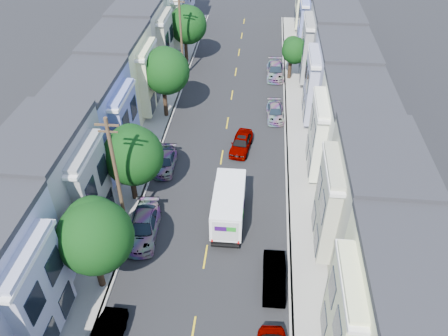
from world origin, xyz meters
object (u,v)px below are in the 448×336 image
object	(u,v)px
utility_pole_far	(181,37)
parked_right_b	(274,277)
tree_c	(132,156)
lead_sedan	(241,143)
fedex_truck	(229,205)
parked_left_d	(165,162)
tree_d	(165,71)
parked_right_d	(275,71)
tree_far_r	(294,51)
utility_pole_near	(117,179)
parked_right_c	(275,112)
tree_e	(187,25)
tree_b	(94,237)
parked_left_c	(143,227)

from	to	relation	value
utility_pole_far	parked_right_b	xyz separation A→B (m)	(11.20, -29.88, -4.45)
tree_c	parked_right_b	distance (m)	14.00
lead_sedan	fedex_truck	bearing A→B (deg)	-84.08
parked_left_d	parked_right_b	world-z (taller)	parked_right_b
tree_d	utility_pole_far	xyz separation A→B (m)	(0.00, 9.24, -0.07)
tree_c	parked_right_d	xyz separation A→B (m)	(11.20, 23.66, -3.74)
tree_far_r	lead_sedan	distance (m)	16.39
utility_pole_near	utility_pole_far	world-z (taller)	same
tree_c	fedex_truck	size ratio (longest dim) A/B	1.13
tree_far_r	parked_right_d	world-z (taller)	tree_far_r
tree_c	lead_sedan	world-z (taller)	tree_c
parked_right_c	fedex_truck	bearing A→B (deg)	-106.86
tree_d	parked_right_b	xyz separation A→B (m)	(11.20, -20.64, -4.52)
tree_e	utility_pole_far	bearing A→B (deg)	-89.97
utility_pole_far	parked_right_d	world-z (taller)	utility_pole_far
tree_b	utility_pole_near	distance (m)	5.14
utility_pole_far	parked_right_d	size ratio (longest dim) A/B	2.02
tree_b	parked_right_d	bearing A→B (deg)	70.93
parked_right_b	parked_right_c	world-z (taller)	parked_right_b
tree_far_r	parked_right_b	xyz separation A→B (m)	(-2.00, -30.62, -2.91)
parked_right_c	tree_d	bearing A→B (deg)	-179.85
utility_pole_far	parked_left_d	world-z (taller)	utility_pole_far
tree_b	tree_c	xyz separation A→B (m)	(0.00, 8.75, -0.34)
parked_right_b	utility_pole_near	bearing A→B (deg)	160.18
parked_left_c	parked_right_b	xyz separation A→B (m)	(9.80, -3.62, -0.07)
parked_right_d	fedex_truck	bearing A→B (deg)	-99.22
tree_far_r	lead_sedan	xyz separation A→B (m)	(-5.18, -15.28, -2.88)
tree_e	fedex_truck	world-z (taller)	tree_e
tree_far_r	fedex_truck	distance (m)	25.55
fedex_truck	parked_right_b	size ratio (longest dim) A/B	1.45
parked_left_d	tree_b	bearing A→B (deg)	-97.65
tree_c	fedex_truck	xyz separation A→B (m)	(7.64, -1.74, -2.85)
utility_pole_far	parked_right_c	distance (m)	14.72
tree_c	utility_pole_near	xyz separation A→B (m)	(0.00, -3.62, 0.67)
tree_far_r	lead_sedan	size ratio (longest dim) A/B	1.15
fedex_truck	parked_right_d	xyz separation A→B (m)	(3.57, 25.40, -0.88)
parked_right_c	parked_right_d	world-z (taller)	parked_right_d
utility_pole_near	parked_right_d	world-z (taller)	utility_pole_near
utility_pole_far	parked_right_b	distance (m)	32.22
tree_d	tree_far_r	world-z (taller)	tree_d
tree_e	parked_left_d	xyz separation A→B (m)	(1.40, -22.23, -4.35)
tree_far_r	parked_right_b	bearing A→B (deg)	-93.73
utility_pole_near	parked_right_c	distance (m)	21.34
lead_sedan	parked_right_d	xyz separation A→B (m)	(3.18, 15.82, 0.01)
tree_c	parked_left_c	world-z (taller)	tree_c
parked_left_c	fedex_truck	bearing A→B (deg)	14.97
tree_e	tree_far_r	distance (m)	13.72
parked_left_d	parked_right_d	size ratio (longest dim) A/B	0.83
tree_c	tree_far_r	world-z (taller)	tree_c
utility_pole_near	parked_right_c	world-z (taller)	utility_pole_near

